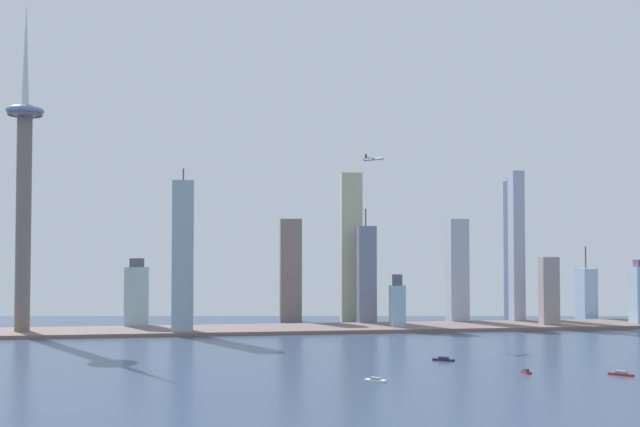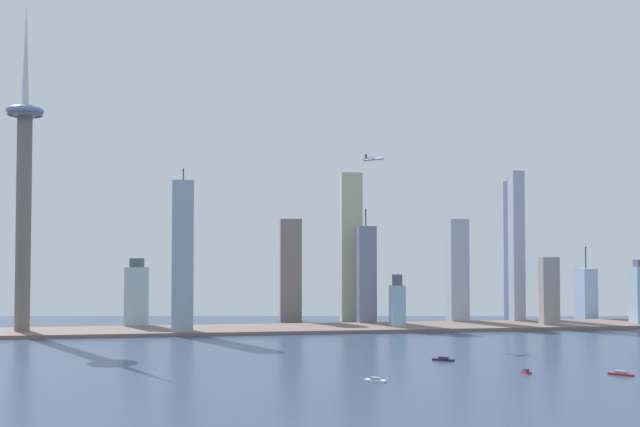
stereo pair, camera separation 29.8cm
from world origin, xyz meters
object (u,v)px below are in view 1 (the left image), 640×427
at_px(skyscraper_7, 513,249).
at_px(skyscraper_9, 351,247).
at_px(skyscraper_1, 183,257).
at_px(boat_1, 526,372).
at_px(boat_2, 621,374).
at_px(skyscraper_5, 549,292).
at_px(airplane, 374,159).
at_px(skyscraper_2, 397,305).
at_px(boat_3, 443,359).
at_px(skyscraper_6, 366,275).
at_px(skyscraper_8, 291,270).
at_px(boat_0, 375,380).
at_px(skyscraper_4, 137,296).
at_px(skyscraper_10, 586,294).
at_px(observation_tower, 24,180).
at_px(skyscraper_3, 517,247).
at_px(skyscraper_0, 457,271).

distance_m(skyscraper_7, skyscraper_9, 200.30).
distance_m(skyscraper_1, boat_1, 380.76).
bearing_deg(boat_2, skyscraper_5, 121.65).
bearing_deg(skyscraper_7, boat_2, -101.20).
xyz_separation_m(skyscraper_1, boat_1, (254.26, -272.50, -77.95)).
distance_m(skyscraper_7, boat_1, 407.53).
distance_m(skyscraper_7, airplane, 253.50).
xyz_separation_m(skyscraper_2, skyscraper_5, (171.96, -3.46, 12.75)).
bearing_deg(skyscraper_7, boat_1, -110.62).
distance_m(boat_1, boat_3, 78.05).
xyz_separation_m(skyscraper_6, airplane, (-10.35, -94.79, 123.95)).
bearing_deg(skyscraper_5, boat_2, -105.44).
bearing_deg(skyscraper_1, boat_2, -42.44).
relative_size(skyscraper_8, boat_2, 7.84).
height_order(skyscraper_2, boat_2, skyscraper_2).
bearing_deg(skyscraper_7, boat_0, -123.10).
height_order(skyscraper_2, skyscraper_4, skyscraper_4).
height_order(skyscraper_8, skyscraper_9, skyscraper_9).
xyz_separation_m(skyscraper_4, skyscraper_6, (257.23, 6.77, 20.97)).
distance_m(skyscraper_1, skyscraper_10, 495.62).
bearing_deg(observation_tower, skyscraper_10, 6.08).
distance_m(boat_2, airplane, 343.81).
distance_m(skyscraper_7, skyscraper_10, 105.54).
bearing_deg(skyscraper_1, skyscraper_9, 28.72).
bearing_deg(observation_tower, skyscraper_9, 13.13).
relative_size(skyscraper_4, skyscraper_8, 0.63).
distance_m(skyscraper_3, boat_0, 438.43).
bearing_deg(observation_tower, boat_1, -35.36).
distance_m(boat_0, airplane, 327.02).
bearing_deg(observation_tower, skyscraper_4, 20.39).
bearing_deg(skyscraper_2, skyscraper_1, -175.88).
distance_m(skyscraper_2, skyscraper_6, 66.91).
bearing_deg(skyscraper_7, skyscraper_1, -165.70).
bearing_deg(skyscraper_6, boat_1, -81.90).
relative_size(skyscraper_2, skyscraper_7, 0.34).
relative_size(skyscraper_4, skyscraper_6, 0.58).
distance_m(skyscraper_8, boat_3, 343.26).
bearing_deg(skyscraper_1, skyscraper_7, 14.30).
xyz_separation_m(skyscraper_2, boat_0, (-89.94, -307.75, -25.16)).
distance_m(skyscraper_5, boat_1, 323.31).
xyz_separation_m(skyscraper_1, skyscraper_7, (394.66, 100.60, 6.71)).
height_order(skyscraper_3, skyscraper_4, skyscraper_3).
bearing_deg(skyscraper_5, airplane, -169.92).
bearing_deg(skyscraper_0, boat_0, -115.81).
distance_m(skyscraper_2, skyscraper_7, 194.99).
bearing_deg(skyscraper_1, skyscraper_8, 44.09).
height_order(skyscraper_6, skyscraper_8, skyscraper_6).
height_order(skyscraper_9, boat_1, skyscraper_9).
bearing_deg(skyscraper_6, skyscraper_4, -178.49).
relative_size(skyscraper_0, airplane, 5.29).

